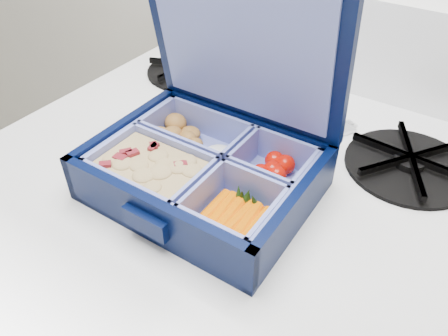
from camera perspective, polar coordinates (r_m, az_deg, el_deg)
The scene contains 4 objects.
bento_box at distance 0.50m, azimuth -2.70°, elevation -0.49°, with size 0.25×0.19×0.06m, color black, non-canonical shape.
burner_grate at distance 0.60m, azimuth 23.12°, elevation 0.92°, with size 0.16×0.16×0.02m, color black.
burner_grate_rear at distance 0.77m, azimuth -4.36°, elevation 12.93°, with size 0.15×0.15×0.02m, color black.
fork at distance 0.59m, azimuth 9.22°, elevation 2.81°, with size 0.02×0.18×0.01m, color silver, non-canonical shape.
Camera 1 is at (0.61, 1.29, 1.31)m, focal length 35.00 mm.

